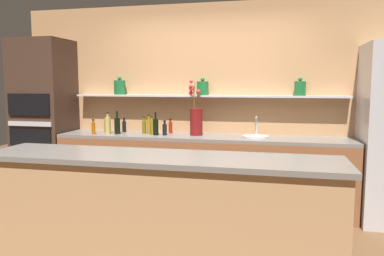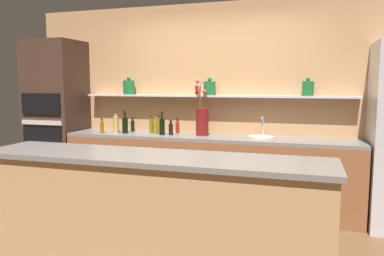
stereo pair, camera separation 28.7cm
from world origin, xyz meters
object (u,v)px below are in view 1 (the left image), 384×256
at_px(bottle_sauce_1, 124,126).
at_px(bottle_oil_5, 152,126).
at_px(bottle_sauce_7, 170,127).
at_px(bottle_wine_4, 156,126).
at_px(bottle_sauce_6, 165,129).
at_px(flower_vase, 196,119).
at_px(bottle_oil_9, 107,126).
at_px(bottle_wine_2, 117,126).
at_px(bottle_oil_10, 149,126).
at_px(oven_tower, 44,119).
at_px(bottle_sauce_0, 93,128).
at_px(sink_fixture, 256,135).
at_px(bottle_oil_3, 144,126).
at_px(bottle_spirit_8, 108,125).

distance_m(bottle_sauce_1, bottle_oil_5, 0.38).
bearing_deg(bottle_sauce_7, bottle_oil_5, 173.47).
height_order(bottle_wine_4, bottle_sauce_6, bottle_wine_4).
bearing_deg(flower_vase, bottle_sauce_7, 162.35).
bearing_deg(bottle_sauce_1, bottle_sauce_6, -16.70).
bearing_deg(bottle_oil_9, bottle_oil_5, 11.29).
distance_m(bottle_wine_2, bottle_oil_10, 0.42).
bearing_deg(bottle_oil_9, bottle_oil_10, -7.55).
bearing_deg(bottle_wine_4, bottle_oil_10, 155.49).
relative_size(oven_tower, bottle_sauce_7, 11.25).
bearing_deg(bottle_sauce_1, flower_vase, -5.80).
bearing_deg(bottle_sauce_0, sink_fixture, 4.85).
bearing_deg(sink_fixture, oven_tower, -179.77).
height_order(bottle_sauce_0, bottle_wine_2, bottle_wine_2).
distance_m(bottle_oil_3, bottle_oil_10, 0.13).
height_order(bottle_wine_2, bottle_oil_9, bottle_wine_2).
bearing_deg(bottle_spirit_8, sink_fixture, 3.07).
relative_size(bottle_sauce_0, bottle_sauce_6, 1.02).
bearing_deg(bottle_sauce_7, oven_tower, -175.33).
bearing_deg(bottle_spirit_8, bottle_oil_9, 120.65).
relative_size(sink_fixture, bottle_wine_4, 1.07).
relative_size(oven_tower, bottle_oil_9, 9.84).
bearing_deg(bottle_spirit_8, bottle_sauce_6, 2.37).
distance_m(oven_tower, bottle_oil_9, 0.90).
height_order(bottle_oil_3, bottle_oil_5, bottle_oil_3).
xyz_separation_m(bottle_sauce_0, bottle_wine_4, (0.81, 0.09, 0.03)).
bearing_deg(bottle_sauce_0, bottle_oil_9, 70.17).
bearing_deg(bottle_oil_5, bottle_sauce_0, -153.34).
distance_m(bottle_wine_4, bottle_oil_9, 0.74).
bearing_deg(bottle_oil_3, flower_vase, -2.51).
bearing_deg(bottle_wine_4, bottle_oil_5, 119.22).
bearing_deg(bottle_oil_9, bottle_wine_2, -31.80).
distance_m(bottle_wine_2, bottle_oil_5, 0.46).
height_order(sink_fixture, bottle_oil_9, sink_fixture).
distance_m(oven_tower, bottle_sauce_6, 1.75).
bearing_deg(bottle_oil_10, bottle_sauce_0, -169.12).
height_order(bottle_sauce_1, bottle_oil_10, bottle_oil_10).
xyz_separation_m(bottle_wine_2, bottle_wine_4, (0.52, 0.00, 0.00)).
xyz_separation_m(bottle_sauce_6, bottle_oil_10, (-0.22, 0.03, 0.03)).
height_order(flower_vase, bottle_oil_10, flower_vase).
bearing_deg(bottle_wine_2, bottle_sauce_6, 1.55).
relative_size(flower_vase, bottle_wine_4, 2.34).
xyz_separation_m(bottle_sauce_6, bottle_oil_9, (-0.85, 0.11, 0.01)).
bearing_deg(bottle_sauce_1, oven_tower, -173.38).
bearing_deg(oven_tower, bottle_sauce_1, 6.62).
height_order(bottle_spirit_8, bottle_oil_9, bottle_spirit_8).
bearing_deg(bottle_oil_9, sink_fixture, -1.30).
bearing_deg(bottle_oil_3, bottle_oil_10, -40.78).
bearing_deg(bottle_wine_4, bottle_oil_9, 169.86).
bearing_deg(bottle_wine_4, sink_fixture, 3.97).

